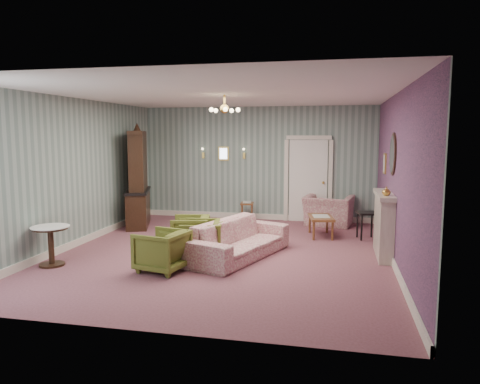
% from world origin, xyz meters
% --- Properties ---
extents(floor, '(7.00, 7.00, 0.00)m').
position_xyz_m(floor, '(0.00, 0.00, 0.00)').
color(floor, '#874E5B').
rests_on(floor, ground).
extents(ceiling, '(7.00, 7.00, 0.00)m').
position_xyz_m(ceiling, '(0.00, 0.00, 2.90)').
color(ceiling, white).
rests_on(ceiling, ground).
extents(wall_back, '(6.00, 0.00, 6.00)m').
position_xyz_m(wall_back, '(0.00, 3.50, 1.45)').
color(wall_back, slate).
rests_on(wall_back, ground).
extents(wall_front, '(6.00, 0.00, 6.00)m').
position_xyz_m(wall_front, '(0.00, -3.50, 1.45)').
color(wall_front, slate).
rests_on(wall_front, ground).
extents(wall_left, '(0.00, 7.00, 7.00)m').
position_xyz_m(wall_left, '(-3.00, 0.00, 1.45)').
color(wall_left, slate).
rests_on(wall_left, ground).
extents(wall_right, '(0.00, 7.00, 7.00)m').
position_xyz_m(wall_right, '(3.00, 0.00, 1.45)').
color(wall_right, slate).
rests_on(wall_right, ground).
extents(wall_right_floral, '(0.00, 7.00, 7.00)m').
position_xyz_m(wall_right_floral, '(2.98, 0.00, 1.45)').
color(wall_right_floral, '#AC5681').
rests_on(wall_right_floral, ground).
extents(door, '(1.12, 0.12, 2.16)m').
position_xyz_m(door, '(1.30, 3.46, 1.08)').
color(door, white).
rests_on(door, floor).
extents(olive_chair_a, '(0.81, 0.84, 0.74)m').
position_xyz_m(olive_chair_a, '(-0.72, -1.31, 0.37)').
color(olive_chair_a, '#5C6222').
rests_on(olive_chair_a, floor).
extents(olive_chair_b, '(0.77, 0.81, 0.74)m').
position_xyz_m(olive_chair_b, '(-0.33, -0.38, 0.37)').
color(olive_chair_b, '#5C6222').
rests_on(olive_chair_b, floor).
extents(olive_chair_c, '(0.78, 0.81, 0.71)m').
position_xyz_m(olive_chair_c, '(-0.72, 0.13, 0.36)').
color(olive_chair_c, '#5C6222').
rests_on(olive_chair_c, floor).
extents(sofa_chintz, '(1.39, 2.38, 0.89)m').
position_xyz_m(sofa_chintz, '(0.32, -0.25, 0.45)').
color(sofa_chintz, '#983D56').
rests_on(sofa_chintz, floor).
extents(wingback_chair, '(1.23, 0.91, 0.97)m').
position_xyz_m(wingback_chair, '(1.83, 3.02, 0.49)').
color(wingback_chair, '#983D56').
rests_on(wingback_chair, floor).
extents(dresser, '(0.96, 1.53, 2.41)m').
position_xyz_m(dresser, '(-2.65, 2.00, 1.21)').
color(dresser, black).
rests_on(dresser, floor).
extents(fireplace, '(0.30, 1.40, 1.16)m').
position_xyz_m(fireplace, '(2.86, 0.40, 0.58)').
color(fireplace, beige).
rests_on(fireplace, floor).
extents(mantel_vase, '(0.15, 0.15, 0.15)m').
position_xyz_m(mantel_vase, '(2.84, 0.00, 1.23)').
color(mantel_vase, gold).
rests_on(mantel_vase, fireplace).
extents(oval_mirror, '(0.04, 0.76, 0.84)m').
position_xyz_m(oval_mirror, '(2.96, 0.40, 1.85)').
color(oval_mirror, white).
rests_on(oval_mirror, wall_right).
extents(framed_print, '(0.04, 0.34, 0.42)m').
position_xyz_m(framed_print, '(2.97, 1.75, 1.60)').
color(framed_print, gold).
rests_on(framed_print, wall_right).
extents(coffee_table, '(0.63, 0.94, 0.45)m').
position_xyz_m(coffee_table, '(1.69, 1.76, 0.22)').
color(coffee_table, brown).
rests_on(coffee_table, floor).
extents(side_table_black, '(0.47, 0.47, 0.58)m').
position_xyz_m(side_table_black, '(2.65, 1.69, 0.29)').
color(side_table_black, black).
rests_on(side_table_black, floor).
extents(pedestal_table, '(0.81, 0.81, 0.68)m').
position_xyz_m(pedestal_table, '(-2.65, -1.43, 0.34)').
color(pedestal_table, black).
rests_on(pedestal_table, floor).
extents(nesting_table, '(0.37, 0.45, 0.53)m').
position_xyz_m(nesting_table, '(-0.19, 3.06, 0.27)').
color(nesting_table, brown).
rests_on(nesting_table, floor).
extents(gilt_mirror_back, '(0.28, 0.06, 0.36)m').
position_xyz_m(gilt_mirror_back, '(-0.90, 3.46, 1.70)').
color(gilt_mirror_back, gold).
rests_on(gilt_mirror_back, wall_back).
extents(sconce_left, '(0.16, 0.12, 0.30)m').
position_xyz_m(sconce_left, '(-1.45, 3.44, 1.70)').
color(sconce_left, gold).
rests_on(sconce_left, wall_back).
extents(sconce_right, '(0.16, 0.12, 0.30)m').
position_xyz_m(sconce_right, '(-0.35, 3.44, 1.70)').
color(sconce_right, gold).
rests_on(sconce_right, wall_back).
extents(chandelier, '(0.56, 0.56, 0.36)m').
position_xyz_m(chandelier, '(0.00, 0.00, 2.63)').
color(chandelier, gold).
rests_on(chandelier, ceiling).
extents(burgundy_cushion, '(0.41, 0.28, 0.39)m').
position_xyz_m(burgundy_cushion, '(1.78, 2.87, 0.48)').
color(burgundy_cushion, maroon).
rests_on(burgundy_cushion, wingback_chair).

